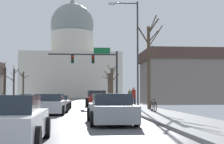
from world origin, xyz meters
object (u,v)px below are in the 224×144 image
sedan_near_01 (59,103)px  bicycle_parked (154,106)px  pedestrian_01 (134,96)px  signal_gantry (97,64)px  street_lamp_right (134,45)px  sedan_near_02 (50,105)px  pedestrian_00 (130,97)px  sedan_near_03 (111,110)px  pickup_truck_near_00 (97,99)px  sedan_oncoming_01 (26,98)px  sedan_near_04 (6,122)px  sedan_oncoming_00 (42,99)px

sedan_near_01 → bicycle_parked: 9.05m
sedan_near_01 → pedestrian_01: pedestrian_01 is taller
signal_gantry → bicycle_parked: 17.23m
street_lamp_right → sedan_near_02: (-6.21, -5.03, -4.66)m
street_lamp_right → pedestrian_00: size_ratio=5.44×
sedan_near_01 → sedan_near_03: (3.27, -13.10, 0.06)m
pickup_truck_near_00 → sedan_near_01: 7.61m
pickup_truck_near_00 → bicycle_parked: (3.22, -12.94, -0.24)m
signal_gantry → sedan_near_03: (-0.29, -23.38, -4.09)m
sedan_near_03 → sedan_oncoming_01: 41.20m
signal_gantry → sedan_near_04: (-3.49, -29.45, -4.10)m
signal_gantry → sedan_near_03: bearing=-90.7°
sedan_oncoming_01 → bicycle_parked: bearing=-67.2°
pickup_truck_near_00 → sedan_near_02: bearing=-105.3°
signal_gantry → sedan_oncoming_01: size_ratio=1.78×
signal_gantry → sedan_oncoming_00: 10.97m
pickup_truck_near_00 → pedestrian_01: (2.75, -7.29, 0.36)m
pedestrian_00 → pedestrian_01: 4.33m
sedan_oncoming_01 → sedan_oncoming_00: bearing=-68.0°
street_lamp_right → sedan_oncoming_01: bearing=115.6°
sedan_oncoming_01 → sedan_near_03: bearing=-75.3°
pedestrian_01 → street_lamp_right: bearing=-94.2°
bicycle_parked → signal_gantry: bearing=100.6°
sedan_near_03 → bicycle_parked: (3.37, 6.95, -0.13)m
pickup_truck_near_00 → sedan_oncoming_00: 12.80m
street_lamp_right → bicycle_parked: street_lamp_right is taller
sedan_near_02 → signal_gantry: bearing=77.4°
sedan_near_04 → sedan_oncoming_01: 46.49m
sedan_near_03 → bicycle_parked: bearing=64.2°
pickup_truck_near_00 → sedan_oncoming_01: (-10.63, 19.95, -0.15)m
signal_gantry → sedan_oncoming_01: 20.11m
pickup_truck_near_00 → pedestrian_00: 4.25m
sedan_near_02 → pedestrian_01: size_ratio=2.66×
street_lamp_right → sedan_near_04: 19.67m
sedan_oncoming_01 → sedan_near_02: bearing=-77.8°
street_lamp_right → pedestrian_01: 4.22m
sedan_near_02 → sedan_oncoming_01: (-7.12, 32.82, -0.04)m
pickup_truck_near_00 → pedestrian_01: size_ratio=3.26×
street_lamp_right → sedan_oncoming_00: (-9.63, 18.60, -4.73)m
sedan_near_02 → bicycle_parked: size_ratio=2.57×
signal_gantry → sedan_near_02: size_ratio=1.74×
pickup_truck_near_00 → sedan_oncoming_00: size_ratio=1.21×
sedan_oncoming_00 → pedestrian_00: (9.95, -13.74, 0.49)m
street_lamp_right → pedestrian_01: (0.04, 0.55, -4.18)m
signal_gantry → sedan_near_01: signal_gantry is taller
street_lamp_right → sedan_near_03: bearing=-103.3°
pickup_truck_near_00 → sedan_near_03: size_ratio=1.18×
signal_gantry → pedestrian_01: size_ratio=4.63×
pedestrian_00 → bicycle_parked: size_ratio=0.91×
street_lamp_right → signal_gantry: bearing=102.7°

